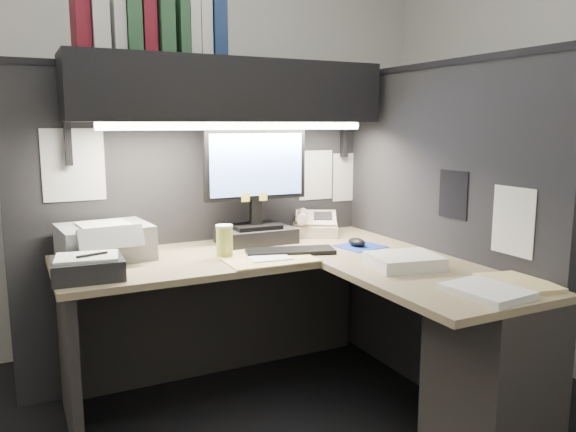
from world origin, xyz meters
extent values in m
cube|color=beige|center=(0.00, 1.50, 1.35)|extent=(3.50, 0.04, 2.70)
cube|color=black|center=(0.03, 0.93, 0.80)|extent=(1.90, 0.06, 1.60)
cube|color=black|center=(0.98, 0.18, 0.80)|extent=(0.06, 1.50, 1.60)
cube|color=#917E5C|center=(0.10, 0.56, 0.71)|extent=(1.70, 0.68, 0.03)
cube|color=#917E5C|center=(0.65, -0.21, 0.71)|extent=(0.60, 0.85, 0.03)
cube|color=#2B2826|center=(0.10, 0.86, 0.35)|extent=(1.61, 0.02, 0.70)
cube|color=#2B2826|center=(-0.70, 0.56, 0.35)|extent=(0.04, 0.61, 0.70)
cube|color=#2B2826|center=(0.75, -0.43, 0.35)|extent=(0.38, 0.40, 0.70)
cube|color=black|center=(0.12, 0.75, 1.50)|extent=(1.55, 0.34, 0.30)
cylinder|color=white|center=(0.12, 0.61, 1.33)|extent=(1.32, 0.04, 0.04)
cube|color=black|center=(0.25, 0.73, 0.77)|extent=(0.39, 0.25, 0.08)
cube|color=black|center=(0.25, 0.73, 0.89)|extent=(0.05, 0.04, 0.13)
cube|color=black|center=(0.25, 0.72, 1.14)|extent=(0.54, 0.05, 0.36)
cube|color=#749BFF|center=(0.25, 0.70, 1.14)|extent=(0.50, 0.01, 0.31)
cube|color=black|center=(0.30, 0.43, 0.74)|extent=(0.44, 0.25, 0.02)
cube|color=#1C379C|center=(0.68, 0.40, 0.73)|extent=(0.24, 0.22, 0.00)
ellipsoid|color=black|center=(0.67, 0.41, 0.75)|extent=(0.08, 0.12, 0.04)
cube|color=#C6B598|center=(0.63, 0.78, 0.78)|extent=(0.34, 0.34, 0.10)
cylinder|color=#CAD455|center=(-0.01, 0.49, 0.80)|extent=(0.09, 0.09, 0.14)
cube|color=#999C9F|center=(-0.50, 0.72, 0.81)|extent=(0.42, 0.36, 0.16)
cube|color=black|center=(-0.62, 0.39, 0.77)|extent=(0.28, 0.24, 0.08)
cube|color=#DCC77B|center=(0.16, 0.35, 0.73)|extent=(0.41, 0.27, 0.01)
cube|color=white|center=(0.63, -0.02, 0.76)|extent=(0.32, 0.29, 0.05)
cube|color=white|center=(0.64, -0.47, 0.74)|extent=(0.25, 0.30, 0.03)
cube|color=#DCC77B|center=(0.85, -0.43, 0.74)|extent=(0.28, 0.32, 0.02)
cube|color=maroon|center=(-0.55, 0.76, 1.78)|extent=(0.06, 0.22, 0.27)
cube|color=silver|center=(-0.48, 0.73, 1.79)|extent=(0.07, 0.22, 0.28)
cube|color=silver|center=(-0.40, 0.77, 1.80)|extent=(0.05, 0.22, 0.30)
cube|color=#24482C|center=(-0.34, 0.75, 1.80)|extent=(0.06, 0.22, 0.30)
cube|color=maroon|center=(-0.26, 0.77, 1.80)|extent=(0.06, 0.22, 0.31)
cube|color=#24482C|center=(-0.20, 0.74, 1.79)|extent=(0.06, 0.22, 0.28)
cube|color=#24482C|center=(-0.12, 0.74, 1.80)|extent=(0.05, 0.22, 0.30)
cube|color=silver|center=(-0.07, 0.76, 1.78)|extent=(0.05, 0.22, 0.26)
cube|color=silver|center=(-0.01, 0.77, 1.80)|extent=(0.06, 0.22, 0.31)
cube|color=navy|center=(0.06, 0.75, 1.79)|extent=(0.07, 0.22, 0.28)
cube|color=white|center=(0.70, 0.90, 1.05)|extent=(0.21, 0.00, 0.28)
cube|color=white|center=(0.92, 0.90, 1.03)|extent=(0.21, 0.00, 0.28)
cube|color=white|center=(-0.60, 0.90, 1.15)|extent=(0.28, 0.00, 0.34)
cube|color=black|center=(0.95, 0.04, 1.02)|extent=(0.00, 0.18, 0.22)
cube|color=white|center=(0.95, -0.31, 0.95)|extent=(0.00, 0.21, 0.28)
camera|label=1|loc=(-0.87, -1.91, 1.34)|focal=35.00mm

